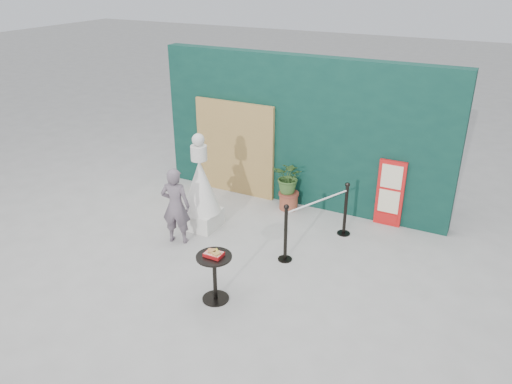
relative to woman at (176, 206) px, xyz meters
name	(u,v)px	position (x,y,z in m)	size (l,w,h in m)	color
ground	(222,277)	(1.28, -0.62, -0.70)	(60.00, 60.00, 0.00)	#ADAAA5
back_wall	(301,132)	(1.28, 2.53, 0.80)	(6.00, 0.30, 3.00)	#0A2D27
bamboo_fence	(235,148)	(-0.12, 2.32, 0.30)	(1.80, 0.08, 2.00)	tan
woman	(176,206)	(0.00, 0.00, 0.00)	(0.51, 0.34, 1.40)	#685964
menu_board	(390,194)	(3.18, 2.33, -0.05)	(0.50, 0.07, 1.30)	red
statue	(201,190)	(0.09, 0.66, 0.05)	(0.72, 0.72, 1.84)	white
cafe_table	(215,271)	(1.49, -1.15, -0.20)	(0.52, 0.52, 0.75)	black
food_basket	(214,254)	(1.49, -1.15, 0.09)	(0.26, 0.19, 0.11)	#AB1214
planter	(289,182)	(1.23, 2.10, -0.10)	(0.61, 0.53, 1.03)	#984832
stanchion_barrier	(317,221)	(2.26, 0.96, -0.21)	(0.84, 1.54, 1.03)	black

